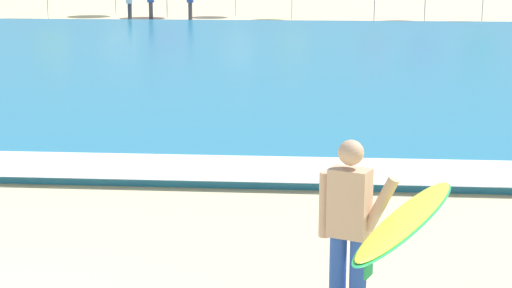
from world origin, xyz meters
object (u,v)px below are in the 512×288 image
Objects in this scene: beachgoer_near_row_mid at (190,2)px; beachgoer_near_row_left at (130,3)px; beachgoer_near_row_right at (151,2)px; surfer_with_board at (377,224)px.

beachgoer_near_row_left is at bearing -158.96° from beachgoer_near_row_mid.
beachgoer_near_row_mid is 1.97m from beachgoer_near_row_right.
surfer_with_board reaches higher than beachgoer_near_row_left.
beachgoer_near_row_left is at bearing -127.08° from beachgoer_near_row_right.
beachgoer_near_row_left is (-9.75, 33.14, -0.19)m from surfer_with_board.
beachgoer_near_row_right is at bearing 52.92° from beachgoer_near_row_left.
surfer_with_board is 1.52× the size of beachgoer_near_row_mid.
beachgoer_near_row_left is 1.00× the size of beachgoer_near_row_right.
beachgoer_near_row_mid is at bearing -0.13° from beachgoer_near_row_right.
beachgoer_near_row_mid and beachgoer_near_row_right have the same top height.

